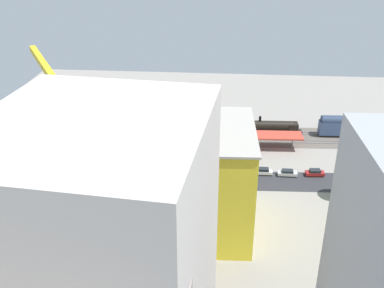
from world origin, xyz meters
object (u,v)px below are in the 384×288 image
(box_truck_0, at_px, (156,173))
(street_tree_0, at_px, (118,171))
(parked_car_2, at_px, (264,172))
(parked_car_1, at_px, (287,173))
(parked_car_5, at_px, (183,168))
(box_truck_1, at_px, (182,175))
(platform_canopy_near, at_px, (211,134))
(locomotive, at_px, (278,128))
(passenger_coach, at_px, (355,126))
(parked_car_0, at_px, (315,173))
(construction_building, at_px, (166,179))
(street_tree_1, at_px, (118,167))
(parked_car_6, at_px, (158,167))
(parked_car_3, at_px, (238,171))
(traffic_light, at_px, (162,152))
(tower_crane, at_px, (58,130))
(street_tree_2, at_px, (347,176))
(parked_car_4, at_px, (209,170))
(box_truck_2, at_px, (117,177))

(box_truck_0, distance_m, street_tree_0, 9.47)
(parked_car_2, xyz_separation_m, box_truck_0, (25.50, 4.39, 0.93))
(box_truck_0, bearing_deg, parked_car_1, -172.32)
(parked_car_5, relative_size, box_truck_1, 0.52)
(platform_canopy_near, height_order, locomotive, locomotive)
(passenger_coach, bearing_deg, parked_car_0, 58.54)
(box_truck_1, xyz_separation_m, street_tree_0, (14.05, 4.25, 2.74))
(passenger_coach, xyz_separation_m, parked_car_1, (21.07, 24.24, -2.57))
(construction_building, bearing_deg, street_tree_1, -49.22)
(platform_canopy_near, bearing_deg, parked_car_1, 143.64)
(parked_car_6, bearing_deg, parked_car_3, 179.85)
(street_tree_0, bearing_deg, platform_canopy_near, -131.32)
(parked_car_0, xyz_separation_m, parked_car_1, (6.61, 0.60, -0.03))
(traffic_light, bearing_deg, tower_crane, 51.50)
(parked_car_5, relative_size, street_tree_2, 0.54)
(platform_canopy_near, distance_m, locomotive, 21.47)
(parked_car_2, bearing_deg, street_tree_0, 14.92)
(platform_canopy_near, relative_size, street_tree_0, 7.49)
(parked_car_1, distance_m, parked_car_6, 31.33)
(locomotive, xyz_separation_m, passenger_coach, (-21.33, -0.00, 1.40))
(parked_car_3, relative_size, traffic_light, 0.67)
(passenger_coach, xyz_separation_m, parked_car_6, (52.40, 23.97, -2.45))
(parked_car_0, bearing_deg, parked_car_1, 5.20)
(street_tree_1, xyz_separation_m, traffic_light, (-8.73, -9.39, -0.69))
(passenger_coach, xyz_separation_m, traffic_light, (51.76, 22.44, 0.84))
(platform_canopy_near, height_order, parked_car_5, platform_canopy_near)
(parked_car_5, height_order, parked_car_6, parked_car_6)
(locomotive, relative_size, parked_car_1, 2.93)
(parked_car_4, height_order, street_tree_0, street_tree_0)
(locomotive, height_order, street_tree_1, street_tree_1)
(parked_car_3, height_order, tower_crane, tower_crane)
(construction_building, bearing_deg, passenger_coach, -138.26)
(traffic_light, bearing_deg, parked_car_2, 176.31)
(street_tree_2, bearing_deg, parked_car_5, -13.81)
(locomotive, bearing_deg, parked_car_0, 106.20)
(parked_car_3, distance_m, traffic_light, 19.14)
(parked_car_2, xyz_separation_m, traffic_light, (25.04, -1.62, 3.36))
(parked_car_1, xyz_separation_m, box_truck_2, (40.15, 6.52, 0.92))
(parked_car_0, relative_size, parked_car_1, 0.97)
(parked_car_2, xyz_separation_m, tower_crane, (41.75, 19.39, 18.34))
(parked_car_2, xyz_separation_m, parked_car_4, (13.12, 0.15, 0.02))
(tower_crane, bearing_deg, parked_car_1, -157.95)
(box_truck_2, distance_m, street_tree_2, 51.79)
(parked_car_6, bearing_deg, street_tree_1, 44.13)
(parked_car_4, xyz_separation_m, construction_building, (7.61, 21.59, 9.72))
(parked_car_6, bearing_deg, parked_car_0, -179.50)
(passenger_coach, height_order, tower_crane, tower_crane)
(parked_car_0, height_order, tower_crane, tower_crane)
(locomotive, distance_m, street_tree_0, 50.92)
(street_tree_0, bearing_deg, parked_car_1, -167.43)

